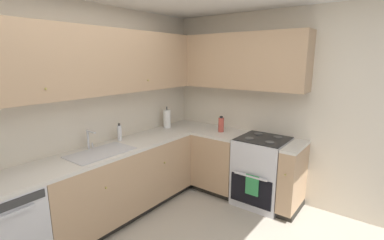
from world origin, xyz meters
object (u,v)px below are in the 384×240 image
at_px(paper_towel_roll, 167,119).
at_px(oil_bottle, 221,125).
at_px(oven_range, 262,170).
at_px(soap_bottle, 120,133).
at_px(dishwasher, 0,235).

relative_size(paper_towel_roll, oil_bottle, 1.48).
xyz_separation_m(oven_range, soap_bottle, (-1.17, 1.43, 0.54)).
relative_size(oven_range, paper_towel_roll, 3.14).
bearing_deg(dishwasher, oven_range, -25.42).
bearing_deg(dishwasher, soap_bottle, 7.08).
bearing_deg(paper_towel_roll, soap_bottle, 178.68).
xyz_separation_m(paper_towel_roll, oil_bottle, (0.29, -0.77, -0.03)).
distance_m(paper_towel_roll, oil_bottle, 0.83).
bearing_deg(dishwasher, oil_bottle, -13.24).
bearing_deg(paper_towel_roll, dishwasher, -176.04).
height_order(soap_bottle, paper_towel_roll, paper_towel_roll).
xyz_separation_m(dishwasher, soap_bottle, (1.45, 0.18, 0.56)).
bearing_deg(oven_range, dishwasher, 154.58).
relative_size(dishwasher, paper_towel_roll, 2.58).
relative_size(oven_range, soap_bottle, 4.62).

